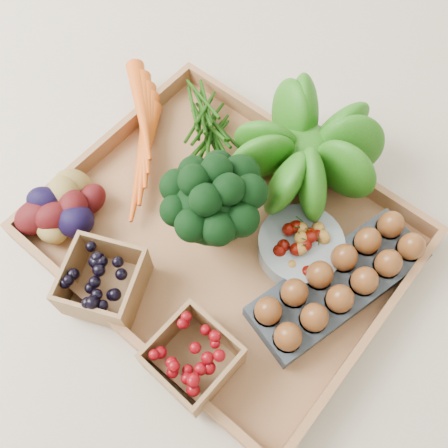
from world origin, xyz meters
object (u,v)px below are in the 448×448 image
Objects in this scene: tray at (224,238)px; egg_carton at (338,284)px; broccoli at (213,215)px; cherry_bowl at (300,247)px.

tray is 0.20m from egg_carton.
broccoli is 1.20× the size of cherry_bowl.
tray is 1.91× the size of egg_carton.
broccoli is at bearing -151.62° from egg_carton.
cherry_bowl reaches higher than egg_carton.
egg_carton is at bearing -9.80° from cherry_bowl.
tray is 3.39× the size of broccoli.
cherry_bowl is at bearing 26.53° from broccoli.
broccoli reaches higher than cherry_bowl.
broccoli is 0.22m from egg_carton.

